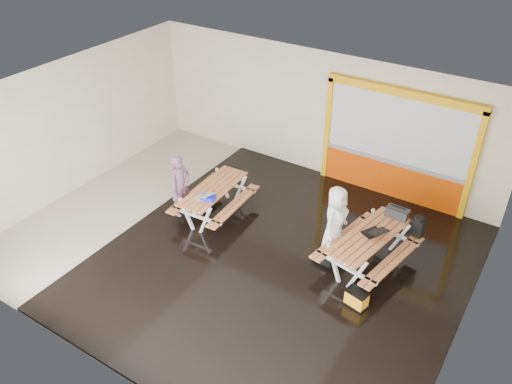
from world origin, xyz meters
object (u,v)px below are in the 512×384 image
Objects in this scene: picnic_table_left at (214,194)px; person_right at (335,220)px; picnic_table_right at (369,243)px; toolbox at (397,213)px; fluke_bag at (356,299)px; laptop_right at (375,232)px; backpack at (418,226)px; laptop_left at (204,196)px; person_left at (180,186)px; dark_case at (325,257)px; blue_pouch at (208,198)px.

person_right is at bearing 5.25° from picnic_table_left.
picnic_table_right is at bearing 3.54° from picnic_table_left.
fluke_bag is at bearing -88.17° from toolbox.
backpack is (0.65, 0.89, -0.14)m from laptop_right.
fluke_bag is (0.24, -1.31, -0.71)m from laptop_right.
person_right is (3.09, 0.28, 0.28)m from picnic_table_left.
toolbox is at bearing 22.07° from laptop_left.
laptop_left is at bearing -168.65° from laptop_right.
fluke_bag is (-0.41, -2.21, -0.57)m from backpack.
laptop_right is 0.89m from toolbox.
picnic_table_right is at bearing -92.53° from person_right.
toolbox is at bearing 75.17° from picnic_table_right.
person_left is 3.56× the size of dark_case.
dark_case is (-1.55, -1.30, -0.67)m from backpack.
person_right reaches higher than fluke_bag.
blue_pouch reaches higher than picnic_table_left.
laptop_right reaches higher than blue_pouch.
laptop_right is at bearing 11.35° from laptop_left.
person_left is 3.87m from dark_case.
laptop_left is 4.85m from backpack.
picnic_table_right is (3.92, 0.24, 0.04)m from picnic_table_left.
blue_pouch is (0.89, -0.07, 0.01)m from person_left.
toolbox is 1.87m from dark_case.
person_left is at bearing 175.25° from blue_pouch.
backpack reaches higher than laptop_left.
blue_pouch reaches higher than picnic_table_right.
picnic_table_left is at bearing -54.52° from person_left.
blue_pouch is at bearing -157.44° from toolbox.
fluke_bag is at bearing -7.33° from laptop_left.
blue_pouch is at bearing -168.37° from laptop_right.
picnic_table_right is 1.20m from backpack.
laptop_right is 1.11m from backpack.
backpack reaches higher than blue_pouch.
person_left is (-4.61, -0.65, 0.20)m from picnic_table_right.
dark_case is at bearing -157.29° from picnic_table_right.
blue_pouch is 0.66× the size of fluke_bag.
toolbox is 2.31m from fluke_bag.
fluke_bag is at bearing -7.52° from blue_pouch.
person_right reaches higher than picnic_table_right.
laptop_left is 0.85× the size of toolbox.
person_left reaches higher than blue_pouch.
picnic_table_left is at bearing 95.61° from person_right.
laptop_left is 1.33× the size of blue_pouch.
laptop_right is (0.07, 0.06, 0.27)m from picnic_table_right.
fluke_bag is (0.07, -2.18, -0.75)m from toolbox.
person_left is 5.01m from fluke_bag.
person_left is 2.64× the size of laptop_right.
fluke_bag is (1.14, -1.30, -0.68)m from person_right.
backpack is (1.55, 0.91, -0.11)m from person_right.
picnic_table_right reaches higher than dark_case.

